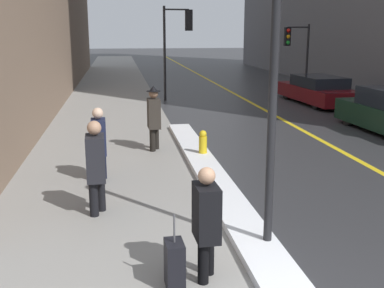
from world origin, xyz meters
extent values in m
cube|color=gray|center=(-2.00, 15.00, 0.01)|extent=(4.00, 80.00, 0.01)
cube|color=gold|center=(4.00, 15.00, 0.00)|extent=(0.16, 80.00, 0.00)
cube|color=white|center=(0.19, 4.96, 0.07)|extent=(0.64, 11.32, 0.13)
cylinder|color=black|center=(0.35, 1.74, 1.96)|extent=(0.12, 0.12, 3.92)
cylinder|color=black|center=(0.37, 16.94, 2.05)|extent=(0.11, 0.11, 4.10)
cylinder|color=black|center=(0.92, 17.00, 3.95)|extent=(1.10, 0.18, 0.07)
cube|color=black|center=(1.46, 17.06, 3.50)|extent=(0.32, 0.23, 0.90)
sphere|color=red|center=(1.45, 17.18, 3.79)|extent=(0.19, 0.19, 0.19)
sphere|color=orange|center=(1.45, 17.18, 3.50)|extent=(0.19, 0.19, 0.19)
sphere|color=green|center=(1.45, 17.18, 3.21)|extent=(0.19, 0.19, 0.19)
cylinder|color=black|center=(7.76, 18.90, 1.68)|extent=(0.11, 0.11, 3.37)
cylinder|color=black|center=(7.21, 18.89, 3.22)|extent=(1.10, 0.10, 0.07)
cube|color=black|center=(6.66, 18.87, 2.77)|extent=(0.31, 0.21, 0.90)
sphere|color=red|center=(6.66, 18.75, 3.05)|extent=(0.19, 0.19, 0.19)
sphere|color=orange|center=(6.66, 18.75, 2.77)|extent=(0.19, 0.19, 0.19)
sphere|color=green|center=(6.66, 18.75, 2.48)|extent=(0.19, 0.19, 0.19)
cylinder|color=black|center=(-0.63, 1.11, 0.40)|extent=(0.14, 0.14, 0.79)
cylinder|color=black|center=(-0.74, 0.89, 0.40)|extent=(0.14, 0.14, 0.79)
cube|color=black|center=(-0.68, 1.00, 0.90)|extent=(0.30, 0.49, 0.69)
sphere|color=tan|center=(-0.68, 1.00, 1.37)|extent=(0.21, 0.21, 0.21)
cube|color=black|center=(-0.69, 1.34, 0.75)|extent=(0.11, 0.22, 0.28)
cylinder|color=black|center=(-2.06, 3.60, 0.44)|extent=(0.15, 0.15, 0.87)
cylinder|color=black|center=(-2.17, 3.36, 0.44)|extent=(0.15, 0.15, 0.87)
cube|color=black|center=(-2.12, 3.48, 0.99)|extent=(0.33, 0.54, 0.76)
sphere|color=tan|center=(-2.12, 3.48, 1.51)|extent=(0.24, 0.24, 0.24)
cylinder|color=black|center=(-2.08, 5.48, 0.41)|extent=(0.15, 0.15, 0.83)
cylinder|color=black|center=(-2.19, 5.25, 0.41)|extent=(0.15, 0.15, 0.83)
cube|color=#191E38|center=(-2.13, 5.37, 0.94)|extent=(0.31, 0.51, 0.73)
sphere|color=beige|center=(-2.13, 5.37, 1.44)|extent=(0.22, 0.22, 0.22)
cube|color=black|center=(-2.14, 5.72, 0.79)|extent=(0.11, 0.22, 0.28)
cylinder|color=black|center=(-0.76, 7.92, 0.43)|extent=(0.15, 0.15, 0.87)
cylinder|color=black|center=(-0.87, 7.68, 0.43)|extent=(0.15, 0.15, 0.87)
cube|color=#2D2823|center=(-0.81, 7.80, 0.98)|extent=(0.33, 0.53, 0.76)
sphere|color=#8C664C|center=(-0.81, 7.80, 1.50)|extent=(0.23, 0.23, 0.23)
cylinder|color=black|center=(-0.81, 7.80, 1.56)|extent=(0.36, 0.36, 0.01)
cone|color=black|center=(-0.81, 7.80, 1.63)|extent=(0.22, 0.22, 0.14)
cube|color=black|center=(-0.83, 8.16, 0.82)|extent=(0.11, 0.22, 0.28)
cylinder|color=black|center=(5.81, 10.22, 0.30)|extent=(0.23, 0.61, 0.61)
cube|color=#600F14|center=(6.74, 15.06, 0.44)|extent=(2.02, 4.88, 0.59)
cube|color=black|center=(6.75, 14.94, 0.96)|extent=(1.74, 2.58, 0.45)
cylinder|color=black|center=(5.92, 16.50, 0.32)|extent=(0.26, 0.65, 0.64)
cylinder|color=black|center=(7.39, 16.59, 0.32)|extent=(0.26, 0.65, 0.64)
cylinder|color=black|center=(6.10, 13.54, 0.32)|extent=(0.26, 0.65, 0.64)
cylinder|color=black|center=(7.57, 13.62, 0.32)|extent=(0.26, 0.65, 0.64)
cube|color=black|center=(-1.10, 0.86, 0.30)|extent=(0.23, 0.37, 0.60)
cylinder|color=#4C4C51|center=(-1.10, 0.86, 0.77)|extent=(0.02, 0.02, 0.35)
cylinder|color=gold|center=(0.31, 6.84, 0.28)|extent=(0.20, 0.20, 0.55)
sphere|color=gold|center=(0.31, 6.84, 0.61)|extent=(0.18, 0.18, 0.18)
camera|label=1|loc=(-1.70, -4.45, 3.08)|focal=45.00mm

